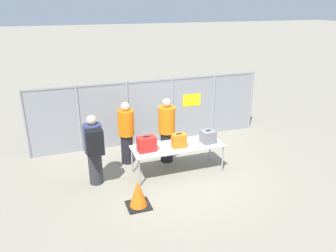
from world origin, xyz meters
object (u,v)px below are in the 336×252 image
at_px(suitcase_red, 147,144).
at_px(security_worker_near, 167,130).
at_px(inspection_table, 178,147).
at_px(traffic_cone, 138,194).
at_px(suitcase_grey, 208,137).
at_px(security_worker_far, 126,132).
at_px(utility_trailer, 181,105).
at_px(suitcase_orange, 179,141).
at_px(traveler_hooded, 94,148).

relative_size(suitcase_red, security_worker_near, 0.25).
bearing_deg(inspection_table, traffic_cone, -139.45).
bearing_deg(suitcase_grey, security_worker_near, 138.50).
relative_size(security_worker_far, utility_trailer, 0.42).
distance_m(suitcase_orange, traveler_hooded, 2.04).
relative_size(traveler_hooded, traffic_cone, 2.75).
bearing_deg(security_worker_near, traffic_cone, 64.94).
distance_m(suitcase_orange, security_worker_near, 0.76).
bearing_deg(security_worker_near, suitcase_grey, 148.58).
relative_size(suitcase_grey, utility_trailer, 0.09).
bearing_deg(inspection_table, utility_trailer, 67.30).
bearing_deg(suitcase_grey, inspection_table, 175.16).
height_order(suitcase_grey, security_worker_far, security_worker_far).
xyz_separation_m(security_worker_far, traffic_cone, (-0.25, -2.09, -0.59)).
bearing_deg(traveler_hooded, suitcase_orange, 6.86).
xyz_separation_m(suitcase_red, security_worker_far, (-0.27, 0.99, -0.04)).
bearing_deg(security_worker_far, security_worker_near, 175.76).
relative_size(inspection_table, utility_trailer, 0.57).
distance_m(suitcase_grey, security_worker_far, 2.14).
bearing_deg(utility_trailer, inspection_table, -112.70).
height_order(traveler_hooded, utility_trailer, traveler_hooded).
bearing_deg(traffic_cone, security_worker_far, 83.26).
bearing_deg(suitcase_red, suitcase_grey, -1.11).
bearing_deg(security_worker_near, suitcase_red, 53.34).
xyz_separation_m(suitcase_orange, traveler_hooded, (-2.03, 0.17, 0.04)).
bearing_deg(inspection_table, security_worker_near, 94.13).
relative_size(suitcase_grey, security_worker_near, 0.20).
xyz_separation_m(inspection_table, security_worker_far, (-1.08, 0.95, 0.19)).
distance_m(inspection_table, security_worker_near, 0.72).
height_order(suitcase_grey, traveler_hooded, traveler_hooded).
xyz_separation_m(suitcase_red, suitcase_orange, (0.81, -0.04, -0.01)).
bearing_deg(security_worker_near, utility_trailer, -107.04).
relative_size(suitcase_orange, traveler_hooded, 0.21).
relative_size(suitcase_red, traffic_cone, 0.71).
bearing_deg(suitcase_red, security_worker_far, 105.39).
height_order(inspection_table, security_worker_near, security_worker_near).
bearing_deg(suitcase_red, security_worker_near, 43.26).
distance_m(suitcase_red, security_worker_near, 1.05).
bearing_deg(traffic_cone, suitcase_orange, 38.54).
bearing_deg(suitcase_grey, traffic_cone, -153.29).
xyz_separation_m(suitcase_red, traveler_hooded, (-1.22, 0.12, 0.03)).
height_order(inspection_table, suitcase_orange, suitcase_orange).
xyz_separation_m(suitcase_orange, suitcase_grey, (0.80, 0.01, -0.01)).
distance_m(inspection_table, security_worker_far, 1.45).
bearing_deg(suitcase_orange, traveler_hooded, 175.26).
height_order(inspection_table, traffic_cone, inspection_table).
relative_size(inspection_table, suitcase_orange, 6.35).
bearing_deg(security_worker_near, suitcase_orange, 103.59).
xyz_separation_m(traveler_hooded, utility_trailer, (3.81, 4.16, -0.56)).
distance_m(inspection_table, utility_trailer, 4.61).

